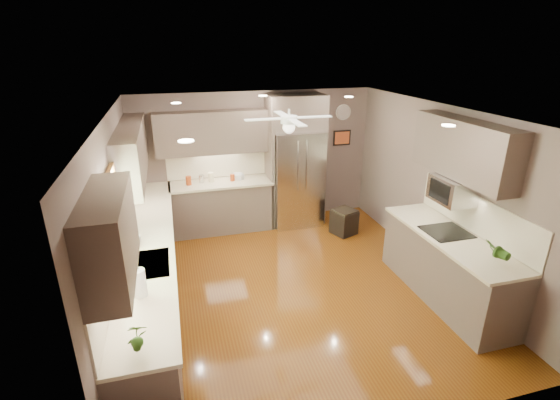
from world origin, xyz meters
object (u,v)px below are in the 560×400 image
soap_bottle (137,239)px  refrigerator (296,164)px  potted_plant_left (136,336)px  stool (344,222)px  canister_c (211,177)px  canister_d (232,178)px  bowl (238,178)px  paper_towel (140,283)px  canister_a (189,181)px  potted_plant_right (496,250)px  microwave (453,190)px  canister_b (202,179)px

soap_bottle → refrigerator: (2.75, 2.15, 0.16)m
potted_plant_left → stool: size_ratio=0.62×
canister_c → refrigerator: bearing=-3.3°
refrigerator → canister_c: bearing=176.7°
canister_c → canister_d: 0.39m
bowl → canister_c: bearing=177.9°
canister_d → paper_towel: paper_towel is taller
canister_a → canister_d: size_ratio=1.24×
refrigerator → potted_plant_right: bearing=-71.9°
refrigerator → stool: bearing=-46.9°
canister_c → potted_plant_right: bearing=-53.6°
canister_d → bowl: bearing=12.6°
canister_d → bowl: (0.11, 0.02, -0.03)m
canister_d → soap_bottle: 2.69m
canister_c → paper_towel: 3.55m
potted_plant_right → stool: bearing=99.8°
microwave → stool: size_ratio=1.10×
canister_c → stool: 2.56m
potted_plant_left → soap_bottle: bearing=93.0°
paper_towel → bowl: bearing=65.0°
canister_b → microwave: (3.08, -2.81, 0.47)m
canister_c → canister_d: (0.38, -0.04, -0.03)m
canister_a → bowl: canister_a is taller
potted_plant_left → paper_towel: (-0.01, 0.82, -0.01)m
potted_plant_left → canister_b: bearing=78.0°
potted_plant_left → potted_plant_right: size_ratio=0.94×
bowl → stool: size_ratio=0.47×
canister_c → canister_a: bearing=-171.3°
canister_b → refrigerator: (1.75, -0.10, 0.18)m
canister_c → refrigerator: (1.58, -0.09, 0.16)m
canister_a → potted_plant_right: (3.20, -3.73, 0.09)m
stool → canister_a: bearing=163.8°
canister_a → canister_c: (0.40, 0.06, 0.01)m
canister_b → potted_plant_right: 4.82m
canister_a → canister_b: size_ratio=1.08×
canister_d → paper_towel: bearing=-113.6°
microwave → paper_towel: size_ratio=1.70×
potted_plant_right → paper_towel: bearing=174.0°
soap_bottle → bowl: bearing=53.2°
refrigerator → microwave: refrigerator is taller
canister_a → microwave: (3.31, -2.74, 0.46)m
soap_bottle → potted_plant_right: 4.26m
soap_bottle → potted_plant_left: size_ratio=0.58×
bowl → microwave: bearing=-49.0°
soap_bottle → microwave: size_ratio=0.33×
canister_c → soap_bottle: size_ratio=0.95×
canister_d → bowl: canister_d is taller
canister_b → potted_plant_right: (2.96, -3.80, 0.10)m
canister_b → soap_bottle: soap_bottle is taller
bowl → refrigerator: 1.11m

